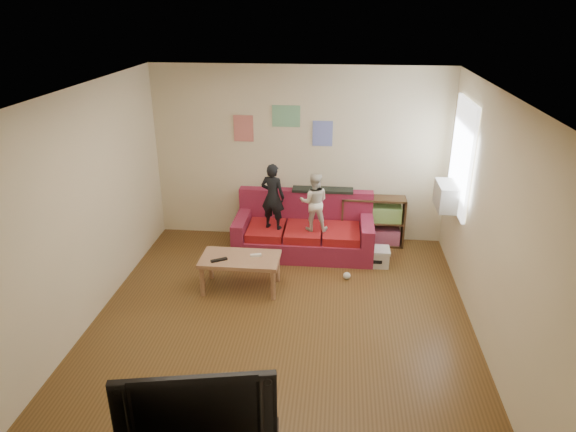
# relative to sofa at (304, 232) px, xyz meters

# --- Properties ---
(room_shell) EXTENTS (4.52, 5.02, 2.72)m
(room_shell) POSITION_rel_sofa_xyz_m (-0.13, -1.97, 1.05)
(room_shell) COLOR brown
(room_shell) RESTS_ON ground
(sofa) EXTENTS (2.05, 0.94, 0.90)m
(sofa) POSITION_rel_sofa_xyz_m (0.00, 0.00, 0.00)
(sofa) COLOR maroon
(sofa) RESTS_ON ground
(child_a) EXTENTS (0.41, 0.33, 0.99)m
(child_a) POSITION_rel_sofa_xyz_m (-0.45, -0.17, 0.62)
(child_a) COLOR black
(child_a) RESTS_ON sofa
(child_b) EXTENTS (0.43, 0.35, 0.86)m
(child_b) POSITION_rel_sofa_xyz_m (0.15, -0.17, 0.56)
(child_b) COLOR beige
(child_b) RESTS_ON sofa
(coffee_table) EXTENTS (1.02, 0.56, 0.46)m
(coffee_table) POSITION_rel_sofa_xyz_m (-0.75, -1.22, 0.09)
(coffee_table) COLOR #A27251
(coffee_table) RESTS_ON ground
(remote) EXTENTS (0.21, 0.16, 0.02)m
(remote) POSITION_rel_sofa_xyz_m (-1.00, -1.34, 0.17)
(remote) COLOR black
(remote) RESTS_ON coffee_table
(game_controller) EXTENTS (0.15, 0.08, 0.03)m
(game_controller) POSITION_rel_sofa_xyz_m (-0.55, -1.17, 0.17)
(game_controller) COLOR white
(game_controller) RESTS_ON coffee_table
(bookshelf) EXTENTS (0.97, 0.29, 0.78)m
(bookshelf) POSITION_rel_sofa_xyz_m (1.04, 0.33, 0.04)
(bookshelf) COLOR #47301A
(bookshelf) RESTS_ON ground
(window) EXTENTS (0.04, 1.08, 1.48)m
(window) POSITION_rel_sofa_xyz_m (2.09, -0.32, 1.34)
(window) COLOR white
(window) RESTS_ON room_shell
(ac_unit) EXTENTS (0.28, 0.55, 0.35)m
(ac_unit) POSITION_rel_sofa_xyz_m (1.97, -0.32, 0.78)
(ac_unit) COLOR #B7B2A3
(ac_unit) RESTS_ON window
(artwork_left) EXTENTS (0.30, 0.01, 0.40)m
(artwork_left) POSITION_rel_sofa_xyz_m (-0.98, 0.52, 1.45)
(artwork_left) COLOR #D87266
(artwork_left) RESTS_ON room_shell
(artwork_center) EXTENTS (0.42, 0.01, 0.32)m
(artwork_center) POSITION_rel_sofa_xyz_m (-0.33, 0.52, 1.65)
(artwork_center) COLOR #72B27F
(artwork_center) RESTS_ON room_shell
(artwork_right) EXTENTS (0.30, 0.01, 0.38)m
(artwork_right) POSITION_rel_sofa_xyz_m (0.22, 0.52, 1.40)
(artwork_right) COLOR #727FCC
(artwork_right) RESTS_ON room_shell
(file_box) EXTENTS (0.38, 0.29, 0.26)m
(file_box) POSITION_rel_sofa_xyz_m (1.07, -0.38, -0.17)
(file_box) COLOR silver
(file_box) RESTS_ON ground
(television) EXTENTS (1.18, 0.38, 0.68)m
(television) POSITION_rel_sofa_xyz_m (-0.50, -4.17, 0.49)
(television) COLOR black
(television) RESTS_ON tv_stand
(tissue) EXTENTS (0.13, 0.13, 0.10)m
(tissue) POSITION_rel_sofa_xyz_m (0.65, -0.84, -0.25)
(tissue) COLOR beige
(tissue) RESTS_ON ground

